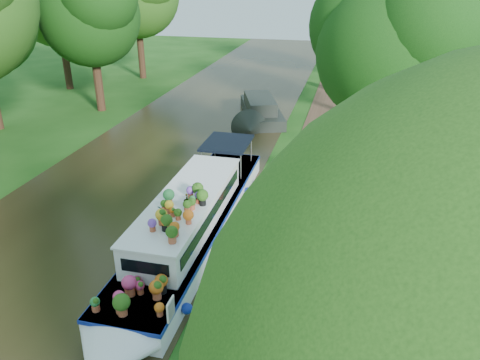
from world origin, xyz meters
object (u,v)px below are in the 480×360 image
object	(u,v)px
plant_boat	(188,223)
second_boat	(260,110)
pedestrian_pink	(338,82)
pedestrian_dark	(334,79)
sandwich_board	(279,350)

from	to	relation	value
plant_boat	second_boat	distance (m)	15.01
plant_boat	second_boat	xyz separation A→B (m)	(-0.50, 15.00, -0.28)
pedestrian_pink	pedestrian_dark	xyz separation A→B (m)	(-0.36, 0.94, 0.02)
pedestrian_dark	second_boat	bearing A→B (deg)	-135.96
plant_boat	sandwich_board	bearing A→B (deg)	-50.21
sandwich_board	pedestrian_dark	bearing A→B (deg)	111.45
pedestrian_dark	sandwich_board	bearing A→B (deg)	-111.02
plant_boat	pedestrian_dark	size ratio (longest dim) A/B	8.16
second_boat	pedestrian_pink	xyz separation A→B (m)	(4.41, 8.06, 0.27)
plant_boat	second_boat	bearing A→B (deg)	91.91
second_boat	pedestrian_dark	xyz separation A→B (m)	(4.05, 9.00, 0.29)
sandwich_board	pedestrian_dark	size ratio (longest dim) A/B	0.63
sandwich_board	pedestrian_pink	distance (m)	27.75
sandwich_board	pedestrian_pink	size ratio (longest dim) A/B	0.64
pedestrian_dark	plant_boat	bearing A→B (deg)	-120.14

